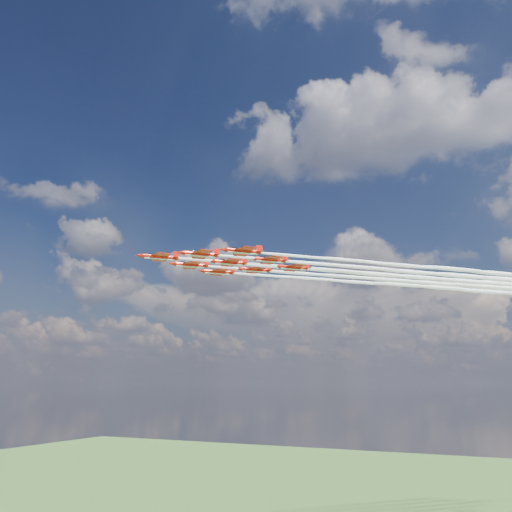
{
  "coord_description": "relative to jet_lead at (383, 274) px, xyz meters",
  "views": [
    {
      "loc": [
        68.34,
        -118.83,
        51.15
      ],
      "look_at": [
        14.44,
        -3.29,
        83.99
      ],
      "focal_mm": 35.0,
      "sensor_mm": 36.0,
      "label": 1
    }
  ],
  "objects": [
    {
      "name": "jet_row2_starb",
      "position": [
        2.51,
        10.98,
        0.0
      ],
      "size": [
        103.03,
        98.19,
        2.79
      ],
      "rotation": [
        0.0,
        0.0,
        0.76
      ],
      "color": "red"
    },
    {
      "name": "jet_row3_port",
      "position": [
        22.18,
        3.93,
        0.0
      ],
      "size": [
        103.03,
        98.19,
        2.79
      ],
      "rotation": [
        0.0,
        0.0,
        0.76
      ],
      "color": "red"
    },
    {
      "name": "jet_lead",
      "position": [
        0.0,
        0.0,
        0.0
      ],
      "size": [
        103.03,
        98.19,
        2.79
      ],
      "rotation": [
        0.0,
        0.0,
        0.76
      ],
      "color": "red"
    },
    {
      "name": "jet_row4_port",
      "position": [
        24.68,
        14.91,
        0.0
      ],
      "size": [
        103.03,
        98.19,
        2.79
      ],
      "rotation": [
        0.0,
        0.0,
        0.76
      ],
      "color": "red"
    },
    {
      "name": "jet_row4_starb",
      "position": [
        16.1,
        23.92,
        0.0
      ],
      "size": [
        103.03,
        98.19,
        2.79
      ],
      "rotation": [
        0.0,
        0.0,
        0.76
      ],
      "color": "red"
    },
    {
      "name": "jet_row3_starb",
      "position": [
        5.01,
        21.96,
        0.0
      ],
      "size": [
        103.03,
        98.19,
        2.79
      ],
      "rotation": [
        0.0,
        0.0,
        0.76
      ],
      "color": "red"
    },
    {
      "name": "jet_tail",
      "position": [
        27.19,
        25.89,
        0.0
      ],
      "size": [
        103.03,
        98.19,
        2.79
      ],
      "rotation": [
        0.0,
        0.0,
        0.76
      ],
      "color": "red"
    },
    {
      "name": "jet_row2_port",
      "position": [
        11.09,
        1.96,
        0.0
      ],
      "size": [
        103.03,
        98.19,
        2.79
      ],
      "rotation": [
        0.0,
        0.0,
        0.76
      ],
      "color": "red"
    },
    {
      "name": "jet_row3_centre",
      "position": [
        13.6,
        12.94,
        0.0
      ],
      "size": [
        103.03,
        98.19,
        2.79
      ],
      "rotation": [
        0.0,
        0.0,
        0.76
      ],
      "color": "red"
    }
  ]
}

